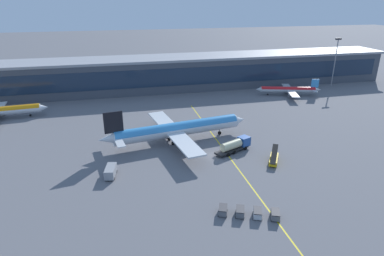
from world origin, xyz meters
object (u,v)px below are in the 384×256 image
(fuel_tanker, at_px, (235,145))
(belt_loader, at_px, (274,159))
(commuter_jet_far, at_px, (288,90))
(baggage_cart_3, at_px, (275,215))
(main_airliner, at_px, (177,129))
(crew_van, at_px, (111,171))
(baggage_cart_1, at_px, (240,212))
(baggage_cart_2, at_px, (258,213))
(baggage_cart_0, at_px, (223,210))

(fuel_tanker, bearing_deg, belt_loader, -49.85)
(commuter_jet_far, bearing_deg, belt_loader, -121.67)
(belt_loader, height_order, baggage_cart_3, belt_loader)
(main_airliner, bearing_deg, commuter_jet_far, 33.38)
(main_airliner, relative_size, baggage_cart_3, 14.19)
(main_airliner, relative_size, commuter_jet_far, 1.66)
(main_airliner, bearing_deg, baggage_cart_3, -74.23)
(baggage_cart_3, bearing_deg, fuel_tanker, 84.46)
(crew_van, distance_m, baggage_cart_1, 31.04)
(baggage_cart_1, bearing_deg, commuter_jet_far, 55.70)
(main_airliner, distance_m, crew_van, 24.11)
(belt_loader, height_order, commuter_jet_far, commuter_jet_far)
(belt_loader, distance_m, commuter_jet_far, 62.33)
(main_airliner, bearing_deg, crew_van, -140.20)
(baggage_cart_1, relative_size, commuter_jet_far, 0.12)
(crew_van, xyz_separation_m, baggage_cart_2, (26.26, -21.71, -0.53))
(fuel_tanker, relative_size, baggage_cart_3, 3.59)
(fuel_tanker, relative_size, baggage_cart_2, 3.59)
(main_airliner, relative_size, fuel_tanker, 3.95)
(belt_loader, bearing_deg, baggage_cart_0, -138.11)
(belt_loader, relative_size, baggage_cart_3, 2.18)
(baggage_cart_3, bearing_deg, commuter_jet_far, 59.92)
(baggage_cart_2, bearing_deg, baggage_cart_0, 158.29)
(main_airliner, height_order, baggage_cart_0, main_airliner)
(baggage_cart_0, distance_m, baggage_cart_2, 6.40)
(main_airliner, height_order, commuter_jet_far, main_airliner)
(fuel_tanker, xyz_separation_m, belt_loader, (7.00, -8.30, -0.76))
(main_airliner, distance_m, baggage_cart_1, 36.33)
(baggage_cart_0, relative_size, baggage_cart_3, 1.00)
(commuter_jet_far, bearing_deg, crew_van, -144.87)
(baggage_cart_3, bearing_deg, baggage_cart_0, 158.29)
(main_airliner, distance_m, baggage_cart_3, 39.85)
(crew_van, height_order, belt_loader, belt_loader)
(baggage_cart_0, height_order, baggage_cart_1, same)
(baggage_cart_0, distance_m, baggage_cart_3, 9.60)
(baggage_cart_1, height_order, baggage_cart_2, same)
(baggage_cart_2, relative_size, commuter_jet_far, 0.12)
(baggage_cart_3, height_order, commuter_jet_far, commuter_jet_far)
(baggage_cart_2, bearing_deg, main_airliner, 101.92)
(baggage_cart_1, bearing_deg, fuel_tanker, 71.62)
(baggage_cart_0, xyz_separation_m, baggage_cart_2, (5.95, -2.37, 0.00))
(crew_van, relative_size, baggage_cart_1, 1.75)
(commuter_jet_far, bearing_deg, baggage_cart_3, -120.08)
(main_airliner, distance_m, baggage_cart_0, 34.87)
(fuel_tanker, relative_size, baggage_cart_0, 3.59)
(fuel_tanker, height_order, baggage_cart_2, fuel_tanker)
(belt_loader, relative_size, baggage_cart_1, 2.18)
(main_airliner, height_order, crew_van, main_airliner)
(baggage_cart_3, relative_size, commuter_jet_far, 0.12)
(fuel_tanker, height_order, belt_loader, belt_loader)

